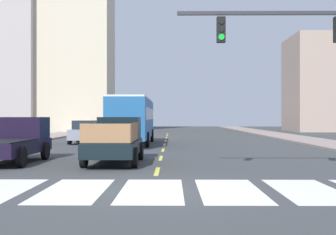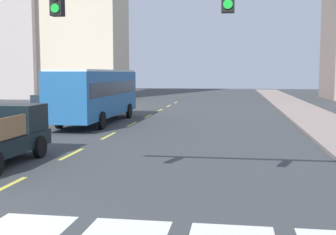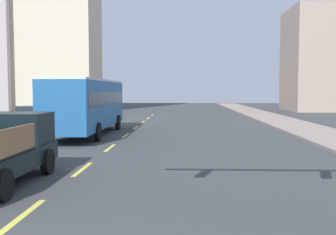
{
  "view_description": "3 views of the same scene",
  "coord_description": "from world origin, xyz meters",
  "px_view_note": "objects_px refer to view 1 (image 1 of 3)",
  "views": [
    {
      "loc": [
        0.54,
        -11.29,
        1.94
      ],
      "look_at": [
        0.37,
        6.24,
        1.94
      ],
      "focal_mm": 45.44,
      "sensor_mm": 36.0,
      "label": 1
    },
    {
      "loc": [
        6.23,
        -6.92,
        3.14
      ],
      "look_at": [
        2.84,
        15.1,
        0.85
      ],
      "focal_mm": 46.76,
      "sensor_mm": 36.0,
      "label": 2
    },
    {
      "loc": [
        3.43,
        -4.17,
        2.68
      ],
      "look_at": [
        2.91,
        8.97,
        1.77
      ],
      "focal_mm": 42.31,
      "sensor_mm": 36.0,
      "label": 3
    }
  ],
  "objects_px": {
    "pickup_dark": "(16,141)",
    "city_bus": "(133,117)",
    "pickup_stakebed": "(116,141)",
    "sedan_far": "(86,132)"
  },
  "relations": [
    {
      "from": "pickup_stakebed",
      "to": "sedan_far",
      "type": "bearing_deg",
      "value": 107.33
    },
    {
      "from": "city_bus",
      "to": "sedan_far",
      "type": "xyz_separation_m",
      "value": [
        -3.6,
        1.11,
        -1.09
      ]
    },
    {
      "from": "sedan_far",
      "to": "pickup_dark",
      "type": "bearing_deg",
      "value": -89.01
    },
    {
      "from": "pickup_dark",
      "to": "sedan_far",
      "type": "height_order",
      "value": "pickup_dark"
    },
    {
      "from": "pickup_stakebed",
      "to": "city_bus",
      "type": "distance_m",
      "value": 12.32
    },
    {
      "from": "pickup_stakebed",
      "to": "sedan_far",
      "type": "distance_m",
      "value": 13.98
    },
    {
      "from": "pickup_stakebed",
      "to": "pickup_dark",
      "type": "distance_m",
      "value": 4.41
    },
    {
      "from": "pickup_stakebed",
      "to": "city_bus",
      "type": "relative_size",
      "value": 0.48
    },
    {
      "from": "city_bus",
      "to": "sedan_far",
      "type": "height_order",
      "value": "city_bus"
    },
    {
      "from": "pickup_dark",
      "to": "city_bus",
      "type": "bearing_deg",
      "value": 74.43
    }
  ]
}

